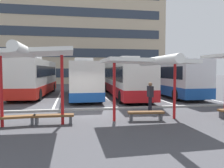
{
  "coord_description": "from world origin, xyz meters",
  "views": [
    {
      "loc": [
        -0.96,
        -13.08,
        2.49
      ],
      "look_at": [
        1.94,
        2.68,
        1.49
      ],
      "focal_mm": 35.69,
      "sensor_mm": 36.0,
      "label": 1
    }
  ],
  "objects_px": {
    "waiting_shelter_2": "(147,63)",
    "waiting_passenger_2": "(150,94)",
    "bench_1": "(12,118)",
    "bench_3": "(146,114)",
    "bench_2": "(54,117)",
    "coach_bus_3": "(125,79)",
    "waiting_shelter_1": "(31,55)",
    "coach_bus_2": "(83,80)",
    "coach_bus_4": "(167,78)",
    "coach_bus_1": "(35,78)"
  },
  "relations": [
    {
      "from": "bench_2",
      "to": "waiting_passenger_2",
      "type": "height_order",
      "value": "waiting_passenger_2"
    },
    {
      "from": "coach_bus_3",
      "to": "waiting_passenger_2",
      "type": "height_order",
      "value": "coach_bus_3"
    },
    {
      "from": "bench_2",
      "to": "waiting_passenger_2",
      "type": "xyz_separation_m",
      "value": [
        5.5,
        2.25,
        0.69
      ]
    },
    {
      "from": "coach_bus_2",
      "to": "bench_3",
      "type": "xyz_separation_m",
      "value": [
        2.59,
        -10.07,
        -1.29
      ]
    },
    {
      "from": "coach_bus_1",
      "to": "bench_3",
      "type": "height_order",
      "value": "coach_bus_1"
    },
    {
      "from": "waiting_shelter_2",
      "to": "waiting_passenger_2",
      "type": "bearing_deg",
      "value": 66.53
    },
    {
      "from": "coach_bus_1",
      "to": "coach_bus_2",
      "type": "bearing_deg",
      "value": -24.46
    },
    {
      "from": "coach_bus_3",
      "to": "coach_bus_1",
      "type": "bearing_deg",
      "value": 165.54
    },
    {
      "from": "coach_bus_1",
      "to": "waiting_shelter_1",
      "type": "bearing_deg",
      "value": -82.03
    },
    {
      "from": "coach_bus_1",
      "to": "waiting_shelter_1",
      "type": "height_order",
      "value": "coach_bus_1"
    },
    {
      "from": "coach_bus_3",
      "to": "waiting_shelter_1",
      "type": "height_order",
      "value": "coach_bus_3"
    },
    {
      "from": "waiting_shelter_2",
      "to": "bench_3",
      "type": "bearing_deg",
      "value": 90.0
    },
    {
      "from": "bench_3",
      "to": "bench_2",
      "type": "bearing_deg",
      "value": 179.42
    },
    {
      "from": "coach_bus_3",
      "to": "bench_3",
      "type": "relative_size",
      "value": 6.72
    },
    {
      "from": "coach_bus_1",
      "to": "coach_bus_2",
      "type": "xyz_separation_m",
      "value": [
        4.49,
        -2.04,
        -0.11
      ]
    },
    {
      "from": "coach_bus_2",
      "to": "waiting_shelter_1",
      "type": "xyz_separation_m",
      "value": [
        -2.74,
        -10.41,
        1.54
      ]
    },
    {
      "from": "coach_bus_4",
      "to": "waiting_shelter_2",
      "type": "height_order",
      "value": "coach_bus_4"
    },
    {
      "from": "coach_bus_3",
      "to": "bench_2",
      "type": "relative_size",
      "value": 6.63
    },
    {
      "from": "bench_3",
      "to": "waiting_passenger_2",
      "type": "bearing_deg",
      "value": 65.18
    },
    {
      "from": "waiting_shelter_1",
      "to": "waiting_shelter_2",
      "type": "relative_size",
      "value": 0.95
    },
    {
      "from": "coach_bus_4",
      "to": "waiting_shelter_1",
      "type": "bearing_deg",
      "value": -136.33
    },
    {
      "from": "coach_bus_2",
      "to": "waiting_shelter_2",
      "type": "bearing_deg",
      "value": -75.77
    },
    {
      "from": "coach_bus_2",
      "to": "coach_bus_4",
      "type": "xyz_separation_m",
      "value": [
        8.38,
        0.21,
        0.08
      ]
    },
    {
      "from": "coach_bus_2",
      "to": "coach_bus_4",
      "type": "relative_size",
      "value": 0.93
    },
    {
      "from": "bench_1",
      "to": "bench_3",
      "type": "xyz_separation_m",
      "value": [
        6.24,
        -0.0,
        -0.0
      ]
    },
    {
      "from": "coach_bus_1",
      "to": "coach_bus_4",
      "type": "bearing_deg",
      "value": -8.11
    },
    {
      "from": "bench_2",
      "to": "waiting_passenger_2",
      "type": "relative_size",
      "value": 1.05
    },
    {
      "from": "coach_bus_1",
      "to": "coach_bus_2",
      "type": "height_order",
      "value": "coach_bus_1"
    },
    {
      "from": "coach_bus_1",
      "to": "bench_3",
      "type": "distance_m",
      "value": 14.1
    },
    {
      "from": "bench_1",
      "to": "waiting_shelter_2",
      "type": "distance_m",
      "value": 6.72
    },
    {
      "from": "coach_bus_2",
      "to": "coach_bus_3",
      "type": "bearing_deg",
      "value": -1.89
    },
    {
      "from": "coach_bus_1",
      "to": "coach_bus_3",
      "type": "distance_m",
      "value": 8.7
    },
    {
      "from": "coach_bus_2",
      "to": "waiting_shelter_1",
      "type": "bearing_deg",
      "value": -104.77
    },
    {
      "from": "coach_bus_4",
      "to": "bench_2",
      "type": "height_order",
      "value": "coach_bus_4"
    },
    {
      "from": "bench_1",
      "to": "bench_3",
      "type": "height_order",
      "value": "same"
    },
    {
      "from": "coach_bus_3",
      "to": "bench_2",
      "type": "height_order",
      "value": "coach_bus_3"
    },
    {
      "from": "coach_bus_3",
      "to": "bench_1",
      "type": "distance_m",
      "value": 12.57
    },
    {
      "from": "waiting_passenger_2",
      "to": "waiting_shelter_1",
      "type": "bearing_deg",
      "value": -157.59
    },
    {
      "from": "bench_2",
      "to": "bench_3",
      "type": "bearing_deg",
      "value": -0.58
    },
    {
      "from": "waiting_shelter_1",
      "to": "waiting_passenger_2",
      "type": "height_order",
      "value": "waiting_shelter_1"
    },
    {
      "from": "coach_bus_4",
      "to": "coach_bus_2",
      "type": "bearing_deg",
      "value": -178.58
    },
    {
      "from": "bench_1",
      "to": "waiting_passenger_2",
      "type": "xyz_separation_m",
      "value": [
        7.3,
        2.3,
        0.69
      ]
    },
    {
      "from": "coach_bus_2",
      "to": "bench_2",
      "type": "height_order",
      "value": "coach_bus_2"
    },
    {
      "from": "coach_bus_1",
      "to": "coach_bus_2",
      "type": "relative_size",
      "value": 1.05
    },
    {
      "from": "bench_1",
      "to": "waiting_passenger_2",
      "type": "distance_m",
      "value": 7.68
    },
    {
      "from": "coach_bus_4",
      "to": "waiting_passenger_2",
      "type": "height_order",
      "value": "coach_bus_4"
    },
    {
      "from": "waiting_shelter_2",
      "to": "waiting_passenger_2",
      "type": "xyz_separation_m",
      "value": [
        1.06,
        2.45,
        -1.82
      ]
    },
    {
      "from": "waiting_shelter_2",
      "to": "coach_bus_3",
      "type": "bearing_deg",
      "value": 82.43
    },
    {
      "from": "waiting_shelter_2",
      "to": "bench_1",
      "type": "bearing_deg",
      "value": 178.58
    },
    {
      "from": "bench_2",
      "to": "coach_bus_1",
      "type": "bearing_deg",
      "value": 102.36
    }
  ]
}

